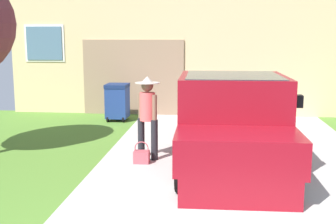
{
  "coord_description": "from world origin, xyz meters",
  "views": [
    {
      "loc": [
        -0.5,
        -4.23,
        2.34
      ],
      "look_at": [
        -1.32,
        3.88,
        0.93
      ],
      "focal_mm": 46.75,
      "sensor_mm": 36.0,
      "label": 1
    }
  ],
  "objects_px": {
    "pickup_truck": "(231,125)",
    "wheeled_trash_bin": "(117,101)",
    "house_with_garage": "(189,32)",
    "person_with_hat": "(148,110)",
    "handbag": "(142,156)"
  },
  "relations": [
    {
      "from": "pickup_truck",
      "to": "handbag",
      "type": "relative_size",
      "value": 12.87
    },
    {
      "from": "person_with_hat",
      "to": "handbag",
      "type": "distance_m",
      "value": 0.88
    },
    {
      "from": "person_with_hat",
      "to": "wheeled_trash_bin",
      "type": "bearing_deg",
      "value": 142.51
    },
    {
      "from": "pickup_truck",
      "to": "person_with_hat",
      "type": "xyz_separation_m",
      "value": [
        -1.58,
        0.22,
        0.2
      ]
    },
    {
      "from": "handbag",
      "to": "house_with_garage",
      "type": "relative_size",
      "value": 0.04
    },
    {
      "from": "house_with_garage",
      "to": "wheeled_trash_bin",
      "type": "height_order",
      "value": "house_with_garage"
    },
    {
      "from": "pickup_truck",
      "to": "wheeled_trash_bin",
      "type": "distance_m",
      "value": 5.0
    },
    {
      "from": "person_with_hat",
      "to": "house_with_garage",
      "type": "xyz_separation_m",
      "value": [
        0.36,
        8.11,
        1.55
      ]
    },
    {
      "from": "handbag",
      "to": "house_with_garage",
      "type": "bearing_deg",
      "value": 87.09
    },
    {
      "from": "house_with_garage",
      "to": "pickup_truck",
      "type": "bearing_deg",
      "value": -81.63
    },
    {
      "from": "pickup_truck",
      "to": "house_with_garage",
      "type": "xyz_separation_m",
      "value": [
        -1.22,
        8.32,
        1.75
      ]
    },
    {
      "from": "pickup_truck",
      "to": "person_with_hat",
      "type": "relative_size",
      "value": 3.32
    },
    {
      "from": "wheeled_trash_bin",
      "to": "pickup_truck",
      "type": "bearing_deg",
      "value": -53.07
    },
    {
      "from": "handbag",
      "to": "house_with_garage",
      "type": "xyz_separation_m",
      "value": [
        0.43,
        8.44,
        2.36
      ]
    },
    {
      "from": "house_with_garage",
      "to": "wheeled_trash_bin",
      "type": "distance_m",
      "value": 5.07
    }
  ]
}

